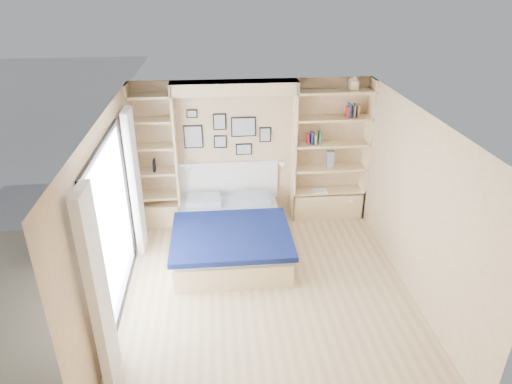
{
  "coord_description": "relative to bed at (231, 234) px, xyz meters",
  "views": [
    {
      "loc": [
        -0.62,
        -5.15,
        4.09
      ],
      "look_at": [
        -0.06,
        0.9,
        1.12
      ],
      "focal_mm": 32.0,
      "sensor_mm": 36.0,
      "label": 1
    }
  ],
  "objects": [
    {
      "name": "photo_gallery",
      "position": [
        -0.0,
        1.12,
        1.32
      ],
      "size": [
        1.48,
        0.02,
        0.82
      ],
      "color": "black",
      "rests_on": "ground"
    },
    {
      "name": "bed",
      "position": [
        0.0,
        0.0,
        0.0
      ],
      "size": [
        1.79,
        2.25,
        1.07
      ],
      "color": "#DABD88",
      "rests_on": "ground"
    },
    {
      "name": "reading_lamps",
      "position": [
        0.15,
        0.9,
        0.82
      ],
      "size": [
        1.92,
        0.12,
        0.15
      ],
      "color": "silver",
      "rests_on": "ground"
    },
    {
      "name": "ground",
      "position": [
        0.45,
        -1.1,
        -0.28
      ],
      "size": [
        4.5,
        4.5,
        0.0
      ],
      "primitive_type": "plane",
      "color": "tan",
      "rests_on": "ground"
    },
    {
      "name": "room_shell",
      "position": [
        0.06,
        0.42,
        0.8
      ],
      "size": [
        4.5,
        4.5,
        4.5
      ],
      "color": "tan",
      "rests_on": "ground"
    },
    {
      "name": "deck",
      "position": [
        -3.15,
        -1.1,
        -0.28
      ],
      "size": [
        3.2,
        4.0,
        0.05
      ],
      "primitive_type": "cube",
      "color": "#756B56",
      "rests_on": "ground"
    },
    {
      "name": "deck_chair",
      "position": [
        -2.62,
        0.19,
        0.13
      ],
      "size": [
        0.71,
        0.95,
        0.86
      ],
      "rotation": [
        0.0,
        0.0,
        -0.26
      ],
      "color": "tan",
      "rests_on": "ground"
    },
    {
      "name": "shelf_decor",
      "position": [
        1.67,
        0.97,
        1.44
      ],
      "size": [
        3.46,
        0.23,
        2.03
      ],
      "color": "#A51E1E",
      "rests_on": "ground"
    }
  ]
}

